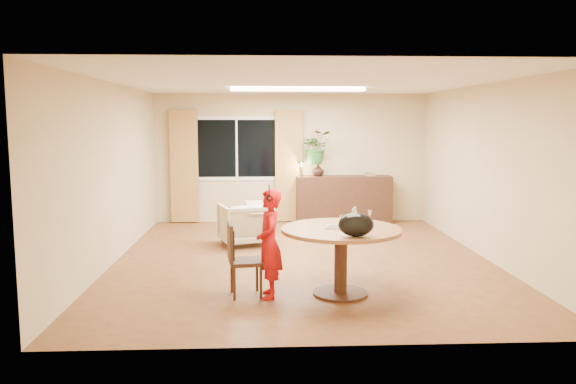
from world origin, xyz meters
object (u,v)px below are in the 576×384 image
object	(u,v)px
dining_chair	(246,260)
armchair	(244,224)
child	(269,244)
sideboard	(344,199)
dining_table	(341,242)

from	to	relation	value
dining_chair	armchair	size ratio (longest dim) A/B	1.13
child	sideboard	world-z (taller)	child
dining_chair	armchair	bearing A→B (deg)	83.53
dining_chair	child	size ratio (longest dim) A/B	0.68
dining_table	armchair	size ratio (longest dim) A/B	1.84
dining_table	sideboard	bearing A→B (deg)	81.31
armchair	dining_table	bearing A→B (deg)	95.94
child	armchair	size ratio (longest dim) A/B	1.65
armchair	sideboard	bearing A→B (deg)	-153.12
sideboard	dining_table	bearing A→B (deg)	-98.69
child	dining_table	bearing A→B (deg)	91.33
dining_table	child	size ratio (longest dim) A/B	1.11
child	sideboard	distance (m)	5.03
dining_table	armchair	xyz separation A→B (m)	(-1.23, 2.80, -0.28)
child	sideboard	xyz separation A→B (m)	(1.56, 4.78, -0.16)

